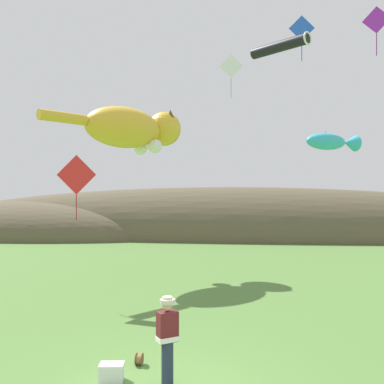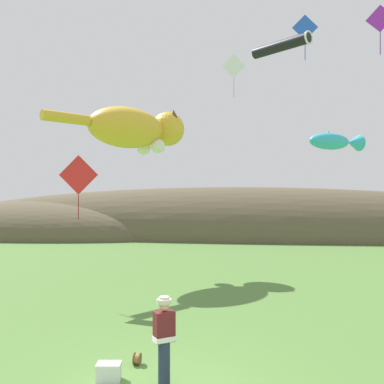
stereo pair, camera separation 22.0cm
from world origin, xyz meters
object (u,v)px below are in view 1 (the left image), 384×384
(kite_diamond_violet, at_px, (377,20))
(festival_attendant, at_px, (167,338))
(kite_spool, at_px, (139,359))
(picnic_cooler, at_px, (112,372))
(kite_giant_cat, at_px, (133,129))
(kite_diamond_red, at_px, (76,175))
(kite_diamond_white, at_px, (231,67))
(kite_tube_streamer, at_px, (280,46))
(kite_diamond_blue, at_px, (302,29))
(kite_fish_windsock, at_px, (331,142))

(kite_diamond_violet, bearing_deg, festival_attendant, -125.48)
(kite_spool, xyz_separation_m, picnic_cooler, (-0.36, -0.87, 0.05))
(kite_giant_cat, xyz_separation_m, kite_diamond_violet, (10.64, -1.91, 3.93))
(kite_diamond_red, height_order, kite_diamond_white, kite_diamond_white)
(kite_tube_streamer, bearing_deg, kite_diamond_blue, 75.18)
(festival_attendant, height_order, kite_diamond_red, kite_diamond_red)
(kite_tube_streamer, relative_size, kite_diamond_red, 0.83)
(kite_diamond_red, bearing_deg, kite_tube_streamer, -2.54)
(picnic_cooler, distance_m, kite_tube_streamer, 11.05)
(festival_attendant, xyz_separation_m, kite_diamond_blue, (4.13, 11.24, 10.33))
(kite_giant_cat, bearing_deg, kite_tube_streamer, -41.14)
(kite_fish_windsock, height_order, kite_diamond_white, kite_diamond_white)
(festival_attendant, xyz_separation_m, kite_diamond_red, (-4.42, 6.23, 3.55))
(kite_tube_streamer, height_order, kite_diamond_white, kite_diamond_white)
(festival_attendant, bearing_deg, kite_tube_streamer, 65.32)
(festival_attendant, bearing_deg, kite_diamond_white, 84.72)
(kite_tube_streamer, relative_size, kite_diamond_blue, 0.93)
(festival_attendant, distance_m, kite_diamond_white, 13.58)
(kite_fish_windsock, xyz_separation_m, kite_diamond_white, (-4.37, -0.35, 3.35))
(kite_diamond_white, bearing_deg, kite_tube_streamer, -69.28)
(picnic_cooler, xyz_separation_m, kite_tube_streamer, (3.89, 5.86, 8.53))
(kite_giant_cat, xyz_separation_m, kite_diamond_red, (-0.67, -5.34, -2.45))
(kite_diamond_blue, bearing_deg, kite_diamond_red, -149.64)
(festival_attendant, relative_size, kite_fish_windsock, 0.65)
(kite_fish_windsock, bearing_deg, festival_attendant, -116.16)
(festival_attendant, xyz_separation_m, kite_giant_cat, (-3.75, 11.57, 6.00))
(kite_giant_cat, bearing_deg, kite_spool, -74.52)
(kite_tube_streamer, bearing_deg, festival_attendant, -114.68)
(kite_giant_cat, distance_m, kite_diamond_white, 5.45)
(kite_spool, relative_size, kite_giant_cat, 0.04)
(kite_giant_cat, height_order, kite_tube_streamer, kite_tube_streamer)
(festival_attendant, relative_size, kite_diamond_red, 0.77)
(kite_fish_windsock, relative_size, kite_diamond_violet, 1.36)
(kite_giant_cat, height_order, kite_fish_windsock, kite_giant_cat)
(picnic_cooler, bearing_deg, kite_giant_cat, 102.65)
(kite_tube_streamer, xyz_separation_m, kite_diamond_violet, (4.17, 3.74, 2.17))
(kite_fish_windsock, xyz_separation_m, kite_tube_streamer, (-2.63, -4.97, 2.59))
(picnic_cooler, bearing_deg, kite_diamond_red, 117.76)
(kite_fish_windsock, distance_m, kite_diamond_blue, 5.32)
(kite_spool, xyz_separation_m, kite_fish_windsock, (6.15, 9.95, 5.98))
(kite_fish_windsock, xyz_separation_m, kite_diamond_red, (-9.76, -4.65, -1.62))
(kite_diamond_white, bearing_deg, picnic_cooler, -101.55)
(kite_spool, height_order, kite_giant_cat, kite_giant_cat)
(kite_giant_cat, distance_m, kite_diamond_violet, 11.50)
(kite_diamond_violet, bearing_deg, kite_diamond_white, 171.57)
(kite_diamond_blue, bearing_deg, kite_diamond_white, -167.44)
(festival_attendant, height_order, picnic_cooler, festival_attendant)
(kite_giant_cat, distance_m, kite_fish_windsock, 9.16)
(kite_tube_streamer, xyz_separation_m, kite_diamond_blue, (1.41, 5.32, 2.57))
(picnic_cooler, relative_size, kite_giant_cat, 0.09)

